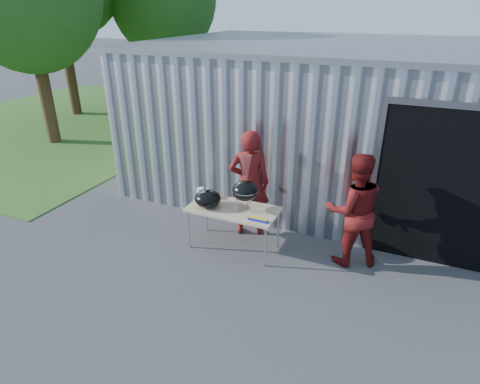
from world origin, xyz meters
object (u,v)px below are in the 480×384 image
at_px(person_cook, 249,184).
at_px(person_bystander, 354,210).
at_px(folding_table, 233,210).
at_px(kettle_grill, 245,186).

height_order(person_cook, person_bystander, person_cook).
xyz_separation_m(folding_table, person_cook, (0.05, 0.57, 0.26)).
xyz_separation_m(folding_table, person_bystander, (1.87, 0.38, 0.22)).
bearing_deg(kettle_grill, person_bystander, 11.02).
distance_m(person_cook, person_bystander, 1.84).
relative_size(kettle_grill, person_bystander, 0.50).
relative_size(person_cook, person_bystander, 1.05).
distance_m(folding_table, kettle_grill, 0.50).
xyz_separation_m(folding_table, kettle_grill, (0.19, 0.05, 0.46)).
bearing_deg(person_cook, folding_table, 61.00).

